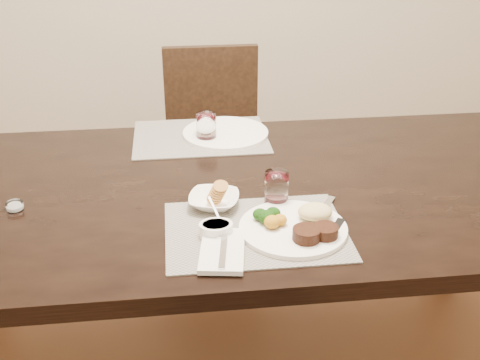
{
  "coord_description": "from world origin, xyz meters",
  "views": [
    {
      "loc": [
        -0.18,
        -1.55,
        1.56
      ],
      "look_at": [
        -0.0,
        -0.1,
        0.82
      ],
      "focal_mm": 45.0,
      "sensor_mm": 36.0,
      "label": 1
    }
  ],
  "objects": [
    {
      "name": "placemat_far",
      "position": [
        -0.08,
        0.38,
        0.75
      ],
      "size": [
        0.46,
        0.34,
        0.0
      ],
      "primitive_type": "cube",
      "color": "gray",
      "rests_on": "dining_table"
    },
    {
      "name": "wine_glass_far",
      "position": [
        -0.07,
        0.34,
        0.8
      ],
      "size": [
        0.07,
        0.07,
        0.09
      ],
      "rotation": [
        0.0,
        0.0,
        -0.11
      ],
      "color": "silver",
      "rests_on": "placemat_far"
    },
    {
      "name": "dinner_plate",
      "position": [
        0.13,
        -0.27,
        0.77
      ],
      "size": [
        0.28,
        0.28,
        0.05
      ],
      "rotation": [
        0.0,
        0.0,
        0.08
      ],
      "color": "white",
      "rests_on": "placemat_near"
    },
    {
      "name": "napkin_fork",
      "position": [
        -0.08,
        -0.35,
        0.76
      ],
      "size": [
        0.13,
        0.2,
        0.02
      ],
      "rotation": [
        0.0,
        0.0,
        -0.15
      ],
      "color": "silver",
      "rests_on": "placemat_near"
    },
    {
      "name": "far_plate",
      "position": [
        0.0,
        0.38,
        0.76
      ],
      "size": [
        0.3,
        0.3,
        0.01
      ],
      "primitive_type": "cylinder",
      "color": "white",
      "rests_on": "placemat_far"
    },
    {
      "name": "wine_glass_near",
      "position": [
        0.1,
        -0.12,
        0.79
      ],
      "size": [
        0.07,
        0.07,
        0.09
      ],
      "rotation": [
        0.0,
        0.0,
        0.3
      ],
      "color": "silver",
      "rests_on": "placemat_near"
    },
    {
      "name": "chair_far",
      "position": [
        0.0,
        0.93,
        0.5
      ],
      "size": [
        0.42,
        0.42,
        0.9
      ],
      "color": "black",
      "rests_on": "ground"
    },
    {
      "name": "steak_knife",
      "position": [
        0.22,
        -0.26,
        0.76
      ],
      "size": [
        0.09,
        0.24,
        0.01
      ],
      "rotation": [
        0.0,
        0.0,
        -0.56
      ],
      "color": "white",
      "rests_on": "placemat_near"
    },
    {
      "name": "dining_table",
      "position": [
        0.0,
        0.0,
        0.67
      ],
      "size": [
        2.0,
        1.0,
        0.75
      ],
      "color": "black",
      "rests_on": "ground"
    },
    {
      "name": "salt_cellar",
      "position": [
        -0.62,
        -0.07,
        0.76
      ],
      "size": [
        0.05,
        0.05,
        0.02
      ],
      "rotation": [
        0.0,
        0.0,
        -0.0
      ],
      "color": "silver",
      "rests_on": "dining_table"
    },
    {
      "name": "cracker_bowl",
      "position": [
        -0.08,
        -0.12,
        0.77
      ],
      "size": [
        0.16,
        0.16,
        0.06
      ],
      "rotation": [
        0.0,
        0.0,
        -0.23
      ],
      "color": "white",
      "rests_on": "placemat_near"
    },
    {
      "name": "sauce_ramekin",
      "position": [
        -0.08,
        -0.27,
        0.77
      ],
      "size": [
        0.09,
        0.13,
        0.07
      ],
      "rotation": [
        0.0,
        0.0,
        0.41
      ],
      "color": "white",
      "rests_on": "placemat_near"
    },
    {
      "name": "placemat_near",
      "position": [
        0.02,
        -0.26,
        0.75
      ],
      "size": [
        0.46,
        0.34,
        0.0
      ],
      "primitive_type": "cube",
      "color": "gray",
      "rests_on": "dining_table"
    }
  ]
}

